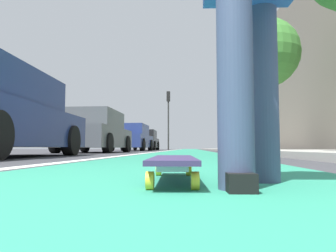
# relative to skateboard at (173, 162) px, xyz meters

# --- Properties ---
(ground_plane) EXTENTS (80.00, 80.00, 0.00)m
(ground_plane) POSITION_rel_skateboard_xyz_m (9.19, 0.10, -0.09)
(ground_plane) COLOR #38383D
(bike_lane_paint) EXTENTS (56.00, 2.13, 0.00)m
(bike_lane_paint) POSITION_rel_skateboard_xyz_m (23.19, 0.10, -0.09)
(bike_lane_paint) COLOR #288466
(bike_lane_paint) RESTS_ON ground
(lane_stripe_white) EXTENTS (52.00, 0.16, 0.01)m
(lane_stripe_white) POSITION_rel_skateboard_xyz_m (19.19, 1.32, -0.09)
(lane_stripe_white) COLOR silver
(lane_stripe_white) RESTS_ON ground
(sidewalk_curb) EXTENTS (52.00, 3.20, 0.11)m
(sidewalk_curb) POSITION_rel_skateboard_xyz_m (17.19, -3.20, -0.04)
(sidewalk_curb) COLOR #9E9B93
(sidewalk_curb) RESTS_ON ground
(building_facade) EXTENTS (40.00, 1.20, 8.52)m
(building_facade) POSITION_rel_skateboard_xyz_m (21.19, -5.98, 4.16)
(building_facade) COLOR slate
(building_facade) RESTS_ON ground
(skateboard) EXTENTS (0.85, 0.24, 0.11)m
(skateboard) POSITION_rel_skateboard_xyz_m (0.00, 0.00, 0.00)
(skateboard) COLOR yellow
(skateboard) RESTS_ON ground
(parked_car_mid) EXTENTS (4.24, 1.96, 1.48)m
(parked_car_mid) POSITION_rel_skateboard_xyz_m (9.30, 3.34, 0.62)
(parked_car_mid) COLOR #4C5156
(parked_car_mid) RESTS_ON ground
(parked_car_far) EXTENTS (4.26, 1.98, 1.50)m
(parked_car_far) POSITION_rel_skateboard_xyz_m (15.93, 3.27, 0.63)
(parked_car_far) COLOR navy
(parked_car_far) RESTS_ON ground
(parked_car_end) EXTENTS (4.02, 2.02, 1.49)m
(parked_car_end) POSITION_rel_skateboard_xyz_m (21.50, 3.43, 0.63)
(parked_car_end) COLOR black
(parked_car_end) RESTS_ON ground
(traffic_light) EXTENTS (0.33, 0.28, 4.73)m
(traffic_light) POSITION_rel_skateboard_xyz_m (23.16, 1.72, 3.14)
(traffic_light) COLOR #2D2D2D
(traffic_light) RESTS_ON ground
(street_tree_mid) EXTENTS (2.57, 2.57, 4.94)m
(street_tree_mid) POSITION_rel_skateboard_xyz_m (9.93, -2.80, 3.55)
(street_tree_mid) COLOR brown
(street_tree_mid) RESTS_ON ground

